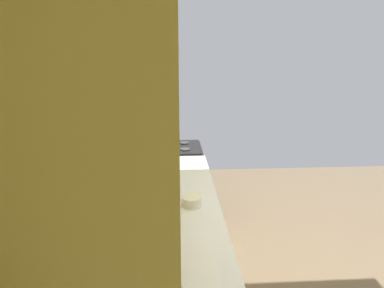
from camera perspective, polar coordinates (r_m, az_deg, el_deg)
wall_back at (r=1.96m, az=-13.67°, el=-1.94°), size 4.29×0.12×2.76m
upper_cabinets at (r=1.52m, az=-9.09°, el=15.00°), size 2.19×0.31×0.71m
oven_range at (r=3.88m, az=-2.92°, el=-6.80°), size 0.60×0.63×1.07m
bowl at (r=2.37m, az=-0.02°, el=-10.08°), size 0.15×0.15×0.07m
kettle at (r=1.73m, az=1.42°, el=-19.67°), size 0.16×0.12×0.17m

